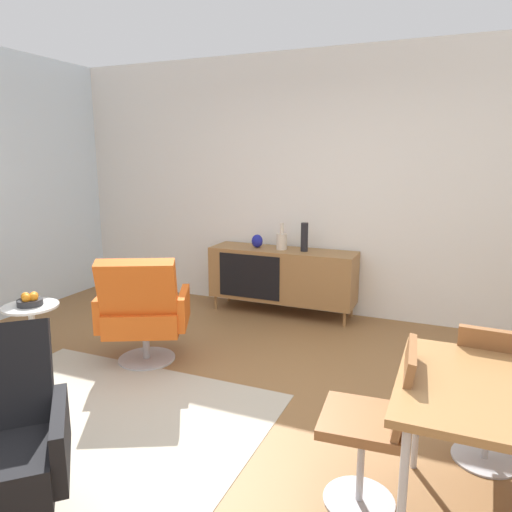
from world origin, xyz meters
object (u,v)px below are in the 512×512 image
(sideboard, at_px, (282,275))
(side_table_round, at_px, (33,328))
(fruit_bowl, at_px, (30,300))
(vase_ceramic_small, at_px, (282,241))
(lounge_chair_red, at_px, (143,310))
(dining_chair_back_left, at_px, (492,389))
(vase_sculptural_dark, at_px, (304,237))
(vase_cobalt, at_px, (257,241))
(dining_chair_near_window, at_px, (376,419))

(sideboard, relative_size, side_table_round, 3.08)
(sideboard, xyz_separation_m, fruit_bowl, (-1.43, -2.07, 0.12))
(vase_ceramic_small, xyz_separation_m, lounge_chair_red, (-0.60, -1.68, -0.35))
(dining_chair_back_left, height_order, fruit_bowl, dining_chair_back_left)
(vase_sculptural_dark, xyz_separation_m, lounge_chair_red, (-0.86, -1.68, -0.41))
(side_table_round, xyz_separation_m, fruit_bowl, (0.00, 0.00, 0.24))
(vase_cobalt, xyz_separation_m, vase_sculptural_dark, (0.54, 0.00, 0.08))
(vase_ceramic_small, bearing_deg, sideboard, -14.05)
(vase_sculptural_dark, xyz_separation_m, fruit_bowl, (-1.68, -2.07, -0.31))
(vase_ceramic_small, relative_size, side_table_round, 0.55)
(fruit_bowl, bearing_deg, vase_ceramic_small, 55.49)
(dining_chair_back_left, xyz_separation_m, fruit_bowl, (-3.39, -0.00, 0.09))
(side_table_round, height_order, fruit_bowl, fruit_bowl)
(vase_cobalt, bearing_deg, sideboard, -0.36)
(vase_cobalt, distance_m, fruit_bowl, 2.37)
(side_table_round, bearing_deg, dining_chair_back_left, 0.07)
(dining_chair_back_left, bearing_deg, dining_chair_near_window, -133.99)
(vase_ceramic_small, relative_size, dining_chair_back_left, 0.34)
(vase_cobalt, xyz_separation_m, fruit_bowl, (-1.14, -2.07, -0.23))
(dining_chair_near_window, relative_size, lounge_chair_red, 0.90)
(dining_chair_back_left, height_order, side_table_round, dining_chair_back_left)
(vase_ceramic_small, height_order, lounge_chair_red, vase_ceramic_small)
(sideboard, height_order, side_table_round, sideboard)
(vase_sculptural_dark, height_order, fruit_bowl, vase_sculptural_dark)
(side_table_round, bearing_deg, fruit_bowl, 3.46)
(vase_cobalt, relative_size, vase_ceramic_small, 0.50)
(dining_chair_near_window, bearing_deg, vase_cobalt, 123.32)
(vase_cobalt, height_order, fruit_bowl, vase_cobalt)
(lounge_chair_red, bearing_deg, vase_cobalt, 79.37)
(vase_sculptural_dark, bearing_deg, vase_cobalt, 180.00)
(vase_cobalt, xyz_separation_m, dining_chair_near_window, (1.72, -2.62, -0.32))
(sideboard, xyz_separation_m, dining_chair_back_left, (1.96, -2.06, 0.03))
(vase_sculptural_dark, distance_m, vase_ceramic_small, 0.26)
(sideboard, bearing_deg, vase_cobalt, 179.64)
(lounge_chair_red, distance_m, fruit_bowl, 0.91)
(vase_ceramic_small, distance_m, dining_chair_near_window, 3.01)
(sideboard, distance_m, vase_cobalt, 0.46)
(vase_sculptural_dark, height_order, dining_chair_near_window, vase_sculptural_dark)
(vase_sculptural_dark, height_order, dining_chair_back_left, vase_sculptural_dark)
(dining_chair_back_left, relative_size, lounge_chair_red, 0.90)
(dining_chair_near_window, bearing_deg, vase_ceramic_small, 118.70)
(dining_chair_near_window, distance_m, side_table_round, 2.92)
(vase_ceramic_small, distance_m, side_table_round, 2.56)
(vase_cobalt, height_order, dining_chair_near_window, vase_cobalt)
(dining_chair_back_left, bearing_deg, side_table_round, -179.93)
(vase_cobalt, relative_size, lounge_chair_red, 0.15)
(dining_chair_near_window, bearing_deg, sideboard, 118.59)
(vase_sculptural_dark, bearing_deg, lounge_chair_red, -117.03)
(dining_chair_near_window, relative_size, fruit_bowl, 4.28)
(sideboard, height_order, vase_ceramic_small, vase_ceramic_small)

